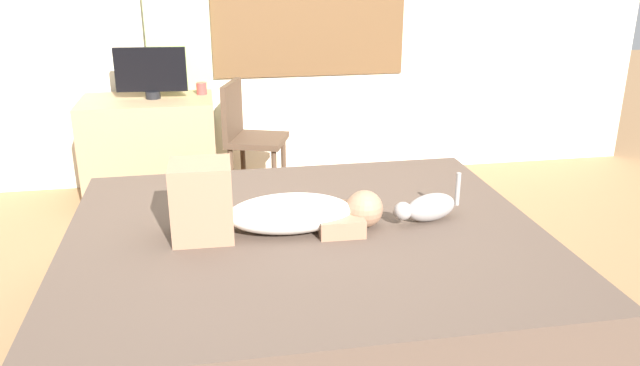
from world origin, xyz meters
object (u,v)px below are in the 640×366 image
object	(u,v)px
desk	(151,150)
chair_by_desk	(247,133)
tv_monitor	(151,72)
bed	(306,281)
cup	(202,88)
person_lying	(268,209)
cat	(428,207)

from	to	relation	value
desk	chair_by_desk	world-z (taller)	chair_by_desk
tv_monitor	chair_by_desk	bearing A→B (deg)	-14.74
bed	chair_by_desk	size ratio (longest dim) A/B	2.54
desk	cup	bearing A→B (deg)	12.66
person_lying	cup	distance (m)	1.95
person_lying	tv_monitor	world-z (taller)	tv_monitor
person_lying	desk	distance (m)	1.97
chair_by_desk	person_lying	bearing A→B (deg)	-90.77
cat	desk	world-z (taller)	desk
bed	person_lying	world-z (taller)	person_lying
cat	chair_by_desk	world-z (taller)	chair_by_desk
tv_monitor	chair_by_desk	xyz separation A→B (m)	(0.62, -0.16, -0.41)
chair_by_desk	desk	bearing A→B (deg)	166.28
bed	desk	size ratio (longest dim) A/B	2.43
cat	chair_by_desk	distance (m)	1.83
cat	cup	bearing A→B (deg)	117.60
chair_by_desk	cup	bearing A→B (deg)	139.52
bed	desk	distance (m)	2.03
tv_monitor	cup	distance (m)	0.37
cat	cup	size ratio (longest dim) A/B	4.21
cup	chair_by_desk	size ratio (longest dim) A/B	0.10
bed	person_lying	size ratio (longest dim) A/B	2.33
cat	cup	world-z (taller)	cup
bed	desk	world-z (taller)	desk
person_lying	desk	xyz separation A→B (m)	(-0.65, 1.84, -0.25)
desk	cat	bearing A→B (deg)	-53.05
person_lying	chair_by_desk	size ratio (longest dim) A/B	1.09
tv_monitor	cat	bearing A→B (deg)	-54.02
person_lying	cup	world-z (taller)	person_lying
bed	desk	xyz separation A→B (m)	(-0.82, 1.86, 0.12)
person_lying	cat	bearing A→B (deg)	-0.33
desk	tv_monitor	xyz separation A→B (m)	(0.05, 0.00, 0.55)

